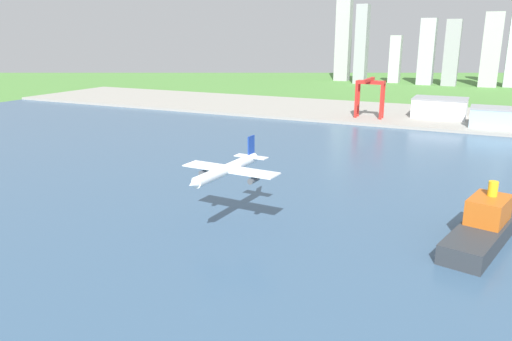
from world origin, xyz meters
name	(u,v)px	position (x,y,z in m)	size (l,w,h in m)	color
ground_plane	(329,158)	(0.00, 300.00, 0.00)	(2400.00, 2400.00, 0.00)	#4E863B
water_bay	(295,183)	(0.00, 240.00, 0.07)	(840.00, 360.00, 0.15)	#385675
industrial_pier	(387,114)	(0.00, 490.00, 1.25)	(840.00, 140.00, 2.50)	#99958C
airplane_landing	(227,170)	(-1.57, 169.93, 24.65)	(40.27, 46.32, 13.84)	white
container_barge	(483,228)	(90.24, 198.27, 6.18)	(26.68, 55.04, 22.15)	#2D3338
port_crane_red	(370,89)	(-9.14, 447.63, 28.51)	(24.77, 39.41, 35.96)	red
warehouse_main	(440,107)	(47.81, 481.59, 11.27)	(46.69, 35.18, 17.50)	white
warehouse_annex	(500,117)	(97.09, 448.36, 10.52)	(45.43, 28.39, 16.00)	#99BCD1
distant_skyline	(450,47)	(26.34, 819.68, 56.90)	(364.61, 66.32, 159.90)	#A6A8A9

